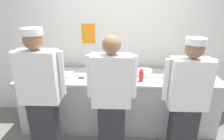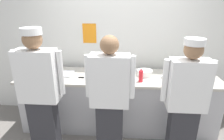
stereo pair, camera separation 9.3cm
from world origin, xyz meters
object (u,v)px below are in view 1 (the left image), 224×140
Objects in this scene: chefs_knife at (86,78)px; squeeze_bottle_secondary at (177,69)px; squeeze_bottle_primary at (141,75)px; plate_stack_front at (180,78)px; chef_center at (112,99)px; ramekin_red_sauce at (137,70)px; chef_far_right at (187,100)px; mixing_bowl_steel at (114,72)px; ramekin_orange_sauce at (184,74)px; deli_cup at (193,70)px; chef_near_left at (41,94)px; plate_stack_rear at (144,72)px; sheet_tray at (56,74)px; ramekin_green_sauce at (163,76)px.

squeeze_bottle_secondary is at bearing 8.32° from chefs_knife.
plate_stack_front is at bearing 2.73° from squeeze_bottle_primary.
chef_center reaches higher than ramekin_red_sauce.
chef_far_right is 0.73m from squeeze_bottle_primary.
chef_center reaches higher than mixing_bowl_steel.
squeeze_bottle_primary reaches higher than ramekin_orange_sauce.
chefs_knife is at bearing 178.09° from plate_stack_front.
ramekin_orange_sauce is at bearing 3.23° from mixing_bowl_steel.
ramekin_red_sauce is 0.93m from deli_cup.
ramekin_orange_sauce is at bearing -3.43° from squeeze_bottle_secondary.
squeeze_bottle_primary is 0.85m from chefs_knife.
chef_near_left reaches higher than deli_cup.
plate_stack_rear is 0.21m from ramekin_red_sauce.
chef_near_left reaches higher than sheet_tray.
mixing_bowl_steel is 0.46m from squeeze_bottle_primary.
deli_cup is at bearing 23.21° from squeeze_bottle_primary.
chefs_knife is at bearing -157.16° from ramekin_red_sauce.
chef_near_left is 6.38× the size of chefs_knife.
ramekin_green_sauce is 1.20m from chefs_knife.
chefs_knife is at bearing -169.82° from deli_cup.
squeeze_bottle_secondary reaches higher than ramekin_red_sauce.
mixing_bowl_steel is at bearing 0.22° from sheet_tray.
ramekin_red_sauce is at bearing 35.69° from chef_near_left.
plate_stack_front is 0.26m from squeeze_bottle_secondary.
ramekin_red_sauce is (-0.54, 0.92, 0.05)m from chef_far_right.
ramekin_green_sauce is at bearing -15.64° from plate_stack_rear.
deli_cup is (0.55, 0.22, 0.03)m from ramekin_green_sauce.
plate_stack_front is at bearing -5.42° from sheet_tray.
chef_center is 0.90m from plate_stack_rear.
chef_far_right is at bearing -20.88° from sheet_tray.
plate_stack_rear is 0.26m from squeeze_bottle_primary.
chef_center is 0.93m from chef_far_right.
chef_near_left reaches higher than ramekin_red_sauce.
chef_near_left is 8.44× the size of squeeze_bottle_primary.
ramekin_orange_sauce is at bearing 7.39° from chefs_knife.
plate_stack_rear is 0.80× the size of mixing_bowl_steel.
squeeze_bottle_primary is at bearing 50.51° from chef_center.
plate_stack_rear is at bearing 1.33° from sheet_tray.
ramekin_red_sauce is 1.05× the size of deli_cup.
chef_center reaches higher than ramekin_orange_sauce.
chef_far_right reaches higher than plate_stack_rear.
plate_stack_rear is 0.94m from chefs_knife.
chef_near_left is at bearing -128.92° from chefs_knife.
ramekin_green_sauce is (0.77, -0.05, -0.05)m from mixing_bowl_steel.
chef_center is 1.01m from ramekin_red_sauce.
squeeze_bottle_primary is at bearing -177.27° from plate_stack_front.
ramekin_orange_sauce is 0.21m from deli_cup.
deli_cup is (0.39, 0.89, 0.08)m from chef_far_right.
plate_stack_front is at bearing -119.37° from ramekin_orange_sauce.
ramekin_orange_sauce is at bearing 21.01° from chef_near_left.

